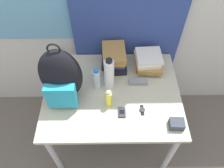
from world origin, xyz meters
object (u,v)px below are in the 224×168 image
(book_stack_center, at_px, (148,61))
(camera_pouch, at_px, (177,124))
(sunscreen_bottle, at_px, (109,99))
(wristwatch, at_px, (142,110))
(water_bottle, at_px, (96,79))
(sports_bottle, at_px, (109,74))
(backpack, at_px, (61,77))
(cell_phone, at_px, (122,112))
(sunglasses_case, at_px, (138,82))
(book_stack_left, at_px, (114,58))

(book_stack_center, bearing_deg, camera_pouch, -76.64)
(sunscreen_bottle, relative_size, wristwatch, 1.87)
(water_bottle, bearing_deg, sports_bottle, 5.14)
(book_stack_center, distance_m, wristwatch, 0.46)
(backpack, height_order, sunscreen_bottle, backpack)
(cell_phone, height_order, camera_pouch, camera_pouch)
(book_stack_center, xyz_separation_m, sunglasses_case, (-0.10, -0.18, -0.05))
(cell_phone, bearing_deg, water_bottle, 127.17)
(sunglasses_case, height_order, camera_pouch, camera_pouch)
(sunglasses_case, bearing_deg, book_stack_center, 61.62)
(book_stack_left, xyz_separation_m, camera_pouch, (0.43, -0.58, -0.06))
(book_stack_center, xyz_separation_m, cell_phone, (-0.24, -0.47, -0.06))
(sunscreen_bottle, bearing_deg, wristwatch, -12.37)
(backpack, xyz_separation_m, sports_bottle, (0.34, 0.10, -0.08))
(backpack, xyz_separation_m, wristwatch, (0.58, -0.14, -0.22))
(sunglasses_case, relative_size, camera_pouch, 1.44)
(sunscreen_bottle, distance_m, cell_phone, 0.14)
(book_stack_center, bearing_deg, wristwatch, -101.33)
(sports_bottle, bearing_deg, camera_pouch, -38.33)
(cell_phone, xyz_separation_m, camera_pouch, (0.38, -0.11, 0.02))
(cell_phone, height_order, sunglasses_case, sunglasses_case)
(book_stack_left, bearing_deg, book_stack_center, -1.22)
(backpack, height_order, cell_phone, backpack)
(book_stack_left, distance_m, water_bottle, 0.26)
(backpack, height_order, sports_bottle, backpack)
(sports_bottle, bearing_deg, book_stack_center, 31.69)
(backpack, xyz_separation_m, camera_pouch, (0.81, -0.27, -0.20))
(camera_pouch, xyz_separation_m, wristwatch, (-0.23, 0.13, -0.03))
(book_stack_center, distance_m, camera_pouch, 0.59)
(book_stack_left, relative_size, sunglasses_case, 1.78)
(water_bottle, bearing_deg, book_stack_center, 26.40)
(sports_bottle, distance_m, wristwatch, 0.37)
(book_stack_center, bearing_deg, sunscreen_bottle, -130.73)
(water_bottle, xyz_separation_m, cell_phone, (0.19, -0.25, -0.09))
(book_stack_center, relative_size, camera_pouch, 2.67)
(backpack, distance_m, book_stack_center, 0.75)
(backpack, relative_size, sunglasses_case, 3.52)
(backpack, bearing_deg, sunscreen_bottle, -13.99)
(book_stack_left, bearing_deg, cell_phone, -84.31)
(camera_pouch, bearing_deg, book_stack_center, 103.36)
(cell_phone, bearing_deg, sunglasses_case, 63.24)
(sunglasses_case, bearing_deg, water_bottle, -174.91)
(water_bottle, xyz_separation_m, camera_pouch, (0.57, -0.36, -0.06))
(cell_phone, xyz_separation_m, sunglasses_case, (0.14, 0.28, 0.01))
(camera_pouch, bearing_deg, water_bottle, 147.49)
(book_stack_left, xyz_separation_m, water_bottle, (-0.14, -0.22, -0.00))
(backpack, height_order, sunglasses_case, backpack)
(sunscreen_bottle, bearing_deg, book_stack_left, 83.18)
(cell_phone, bearing_deg, sports_bottle, 109.36)
(camera_pouch, bearing_deg, sunscreen_bottle, 158.45)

